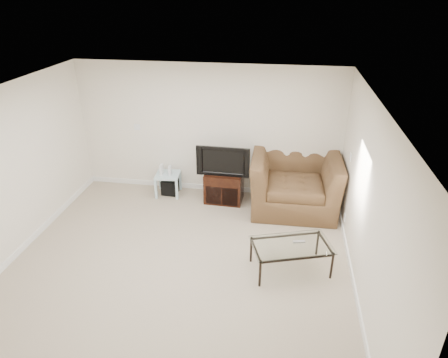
% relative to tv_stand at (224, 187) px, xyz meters
% --- Properties ---
extents(floor, '(5.00, 5.00, 0.00)m').
position_rel_tv_stand_xyz_m(floor, '(-0.36, -2.10, -0.29)').
color(floor, tan).
rests_on(floor, ground).
extents(ceiling, '(5.00, 5.00, 0.00)m').
position_rel_tv_stand_xyz_m(ceiling, '(-0.36, -2.10, 2.21)').
color(ceiling, white).
rests_on(ceiling, ground).
extents(wall_back, '(5.00, 0.02, 2.50)m').
position_rel_tv_stand_xyz_m(wall_back, '(-0.36, 0.40, 0.96)').
color(wall_back, silver).
rests_on(wall_back, ground).
extents(wall_left, '(0.02, 5.00, 2.50)m').
position_rel_tv_stand_xyz_m(wall_left, '(-2.86, -2.10, 0.96)').
color(wall_left, silver).
rests_on(wall_left, ground).
extents(wall_right, '(0.02, 5.00, 2.50)m').
position_rel_tv_stand_xyz_m(wall_right, '(2.14, -2.10, 0.96)').
color(wall_right, silver).
rests_on(wall_right, ground).
extents(plate_back, '(0.12, 0.02, 0.12)m').
position_rel_tv_stand_xyz_m(plate_back, '(-1.76, 0.39, 0.96)').
color(plate_back, white).
rests_on(plate_back, wall_back).
extents(plate_right_switch, '(0.02, 0.09, 0.13)m').
position_rel_tv_stand_xyz_m(plate_right_switch, '(2.13, -0.50, 0.96)').
color(plate_right_switch, white).
rests_on(plate_right_switch, wall_right).
extents(plate_right_outlet, '(0.02, 0.08, 0.12)m').
position_rel_tv_stand_xyz_m(plate_right_outlet, '(2.13, -0.80, 0.01)').
color(plate_right_outlet, white).
rests_on(plate_right_outlet, wall_right).
extents(tv_stand, '(0.71, 0.51, 0.58)m').
position_rel_tv_stand_xyz_m(tv_stand, '(0.00, 0.00, 0.00)').
color(tv_stand, black).
rests_on(tv_stand, floor).
extents(dvd_player, '(0.37, 0.27, 0.05)m').
position_rel_tv_stand_xyz_m(dvd_player, '(-0.00, -0.04, 0.19)').
color(dvd_player, black).
rests_on(dvd_player, tv_stand).
extents(television, '(0.91, 0.20, 0.56)m').
position_rel_tv_stand_xyz_m(television, '(-0.00, -0.03, 0.57)').
color(television, black).
rests_on(television, tv_stand).
extents(side_table, '(0.49, 0.49, 0.43)m').
position_rel_tv_stand_xyz_m(side_table, '(-1.12, 0.09, -0.07)').
color(side_table, silver).
rests_on(side_table, floor).
extents(subwoofer, '(0.30, 0.30, 0.28)m').
position_rel_tv_stand_xyz_m(subwoofer, '(-1.09, 0.11, -0.14)').
color(subwoofer, black).
rests_on(subwoofer, floor).
extents(game_console, '(0.05, 0.15, 0.20)m').
position_rel_tv_stand_xyz_m(game_console, '(-1.22, 0.06, 0.24)').
color(game_console, white).
rests_on(game_console, side_table).
extents(game_case, '(0.06, 0.13, 0.17)m').
position_rel_tv_stand_xyz_m(game_case, '(-1.06, 0.07, 0.23)').
color(game_case, silver).
rests_on(game_case, side_table).
extents(recliner, '(1.58, 1.04, 1.37)m').
position_rel_tv_stand_xyz_m(recliner, '(1.30, -0.05, 0.40)').
color(recliner, brown).
rests_on(recliner, floor).
extents(coffee_table, '(1.25, 0.94, 0.43)m').
position_rel_tv_stand_xyz_m(coffee_table, '(1.26, -1.89, -0.07)').
color(coffee_table, black).
rests_on(coffee_table, floor).
extents(remote, '(0.18, 0.08, 0.02)m').
position_rel_tv_stand_xyz_m(remote, '(1.36, -1.81, 0.15)').
color(remote, '#B2B2B7').
rests_on(remote, coffee_table).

